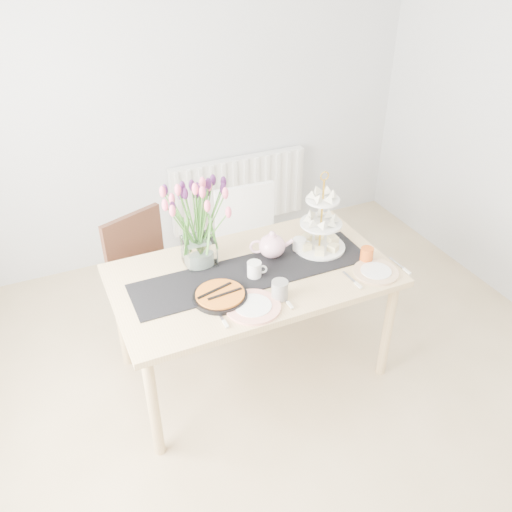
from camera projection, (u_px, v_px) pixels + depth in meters
name	position (u px, v px, depth m)	size (l,w,h in m)	color
room_shell	(325.00, 243.00, 2.35)	(4.50, 4.50, 4.50)	tan
radiator	(239.00, 191.00, 4.65)	(1.20, 0.08, 0.60)	white
dining_table	(252.00, 283.00, 3.16)	(1.60, 0.90, 0.75)	tan
chair_brown	(147.00, 270.00, 3.55)	(0.57, 0.57, 0.88)	#3C2016
chair_white	(250.00, 240.00, 3.86)	(0.46, 0.46, 0.88)	white
table_runner	(252.00, 272.00, 3.11)	(1.40, 0.35, 0.01)	black
tulip_vase	(196.00, 213.00, 3.00)	(0.63, 0.63, 0.53)	silver
cake_stand	(320.00, 230.00, 3.25)	(0.32, 0.32, 0.46)	gold
teapot	(272.00, 246.00, 3.20)	(0.25, 0.21, 0.17)	silver
cream_jug	(299.00, 245.00, 3.29)	(0.08, 0.08, 0.08)	white
tart_tin	(220.00, 296.00, 2.90)	(0.30, 0.30, 0.04)	black
mug_grey	(280.00, 290.00, 2.89)	(0.09, 0.09, 0.11)	gray
mug_white	(254.00, 270.00, 3.05)	(0.08, 0.08, 0.10)	silver
mug_orange	(367.00, 255.00, 3.19)	(0.08, 0.08, 0.09)	#D95618
plate_left	(253.00, 307.00, 2.84)	(0.30, 0.30, 0.02)	white
plate_right	(376.00, 272.00, 3.11)	(0.26, 0.26, 0.01)	white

